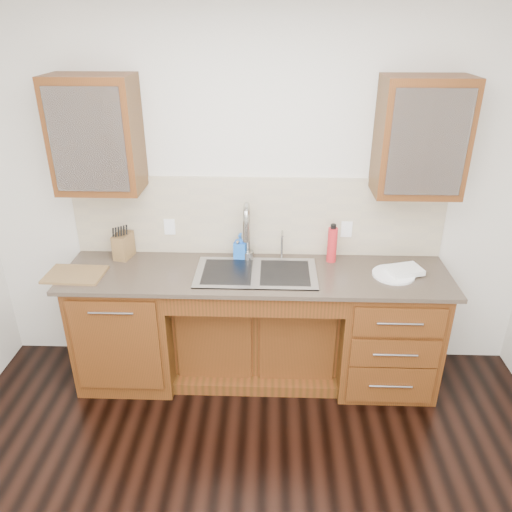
{
  "coord_description": "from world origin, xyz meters",
  "views": [
    {
      "loc": [
        0.11,
        -1.65,
        2.54
      ],
      "look_at": [
        0.0,
        1.4,
        1.05
      ],
      "focal_mm": 35.0,
      "sensor_mm": 36.0,
      "label": 1
    }
  ],
  "objects_px": {
    "water_bottle": "(332,245)",
    "knife_block": "(123,246)",
    "plate": "(393,274)",
    "cutting_board": "(75,275)",
    "soap_bottle": "(240,246)"
  },
  "relations": [
    {
      "from": "water_bottle",
      "to": "plate",
      "type": "bearing_deg",
      "value": -27.17
    },
    {
      "from": "knife_block",
      "to": "plate",
      "type": "bearing_deg",
      "value": 5.55
    },
    {
      "from": "water_bottle",
      "to": "cutting_board",
      "type": "relative_size",
      "value": 0.66
    },
    {
      "from": "cutting_board",
      "to": "plate",
      "type": "bearing_deg",
      "value": 2.07
    },
    {
      "from": "water_bottle",
      "to": "plate",
      "type": "distance_m",
      "value": 0.48
    },
    {
      "from": "water_bottle",
      "to": "knife_block",
      "type": "height_order",
      "value": "water_bottle"
    },
    {
      "from": "plate",
      "to": "knife_block",
      "type": "xyz_separation_m",
      "value": [
        -1.93,
        0.22,
        0.08
      ]
    },
    {
      "from": "plate",
      "to": "water_bottle",
      "type": "bearing_deg",
      "value": 152.83
    },
    {
      "from": "plate",
      "to": "knife_block",
      "type": "bearing_deg",
      "value": 173.39
    },
    {
      "from": "water_bottle",
      "to": "knife_block",
      "type": "relative_size",
      "value": 1.4
    },
    {
      "from": "soap_bottle",
      "to": "water_bottle",
      "type": "relative_size",
      "value": 0.75
    },
    {
      "from": "water_bottle",
      "to": "knife_block",
      "type": "distance_m",
      "value": 1.52
    },
    {
      "from": "plate",
      "to": "cutting_board",
      "type": "distance_m",
      "value": 2.2
    },
    {
      "from": "water_bottle",
      "to": "cutting_board",
      "type": "height_order",
      "value": "water_bottle"
    },
    {
      "from": "soap_bottle",
      "to": "water_bottle",
      "type": "bearing_deg",
      "value": 8.54
    }
  ]
}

